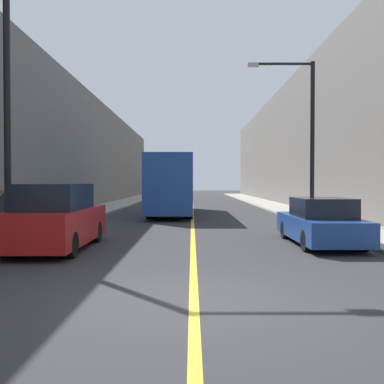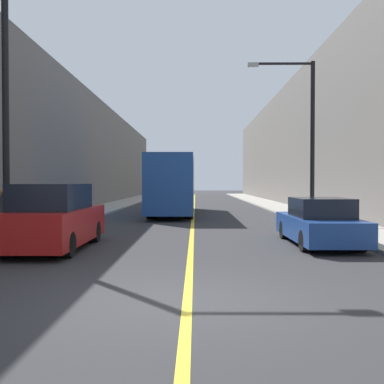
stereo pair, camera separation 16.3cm
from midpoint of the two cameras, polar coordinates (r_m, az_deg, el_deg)
ground_plane at (r=7.61m, az=0.05°, el=-13.68°), size 200.00×200.00×0.00m
sidewalk_left at (r=37.98m, az=-9.58°, el=-1.65°), size 2.70×72.00×0.11m
sidewalk_right at (r=37.96m, az=10.30°, el=-1.66°), size 2.70×72.00×0.11m
building_row_left at (r=38.74m, az=-14.50°, el=4.95°), size 4.00×72.00×8.99m
building_row_right at (r=38.77m, az=15.24°, el=6.02°), size 4.00×72.00×10.43m
road_center_line at (r=37.40m, az=0.36°, el=-1.76°), size 0.16×72.00×0.01m
bus at (r=27.62m, az=-2.21°, el=0.98°), size 2.48×11.76×3.43m
parked_suv_left at (r=13.69m, az=-16.78°, el=-3.31°), size 1.90×4.97×1.91m
car_right_near at (r=14.62m, az=16.15°, el=-3.87°), size 1.81×4.75×1.48m
street_lamp_left at (r=14.57m, az=-21.26°, el=12.04°), size 3.09×0.24×8.00m
street_lamp_right at (r=21.41m, az=14.48°, el=7.71°), size 3.09×0.24×7.38m
pedestrian at (r=15.32m, az=-22.60°, el=-2.53°), size 0.37×0.24×1.68m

